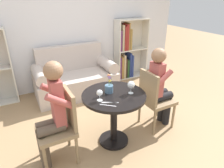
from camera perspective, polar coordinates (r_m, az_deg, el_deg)
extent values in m
plane|color=tan|center=(2.88, 0.47, -15.85)|extent=(16.00, 16.00, 0.00)
cube|color=silver|center=(4.16, -13.45, 16.96)|extent=(5.20, 0.05, 2.70)
cylinder|color=black|center=(2.47, 0.53, -3.32)|extent=(0.80, 0.80, 0.03)
cylinder|color=black|center=(2.66, 0.50, -9.95)|extent=(0.09, 0.09, 0.66)
cylinder|color=black|center=(2.87, 0.48, -15.62)|extent=(0.40, 0.40, 0.03)
cube|color=beige|center=(4.03, -10.12, 0.00)|extent=(1.55, 0.80, 0.42)
cube|color=beige|center=(4.15, -11.97, 7.43)|extent=(1.33, 0.16, 0.50)
cylinder|color=beige|center=(3.78, -20.05, 2.46)|extent=(0.22, 0.72, 0.22)
cylinder|color=beige|center=(4.13, -1.64, 5.82)|extent=(0.22, 0.72, 0.22)
cube|color=silver|center=(4.00, -26.78, 4.62)|extent=(0.02, 0.28, 1.35)
cube|color=silver|center=(4.80, 4.65, 10.27)|extent=(0.76, 0.02, 1.35)
cube|color=silver|center=(4.51, 1.47, 9.40)|extent=(0.02, 0.28, 1.35)
cube|color=silver|center=(4.90, 9.18, 10.34)|extent=(0.02, 0.28, 1.35)
cube|color=silver|center=(4.90, 5.17, 2.41)|extent=(0.71, 0.28, 0.02)
cube|color=silver|center=(4.69, 5.48, 9.91)|extent=(0.71, 0.28, 0.02)
cube|color=silver|center=(4.57, 5.83, 17.96)|extent=(0.71, 0.28, 0.02)
cube|color=#602D5B|center=(4.64, 1.91, 4.75)|extent=(0.03, 0.23, 0.52)
cube|color=olive|center=(4.67, 2.51, 4.83)|extent=(0.05, 0.23, 0.51)
cube|color=tan|center=(4.69, 3.10, 5.15)|extent=(0.05, 0.23, 0.55)
cube|color=#332319|center=(4.73, 3.56, 4.73)|extent=(0.03, 0.23, 0.46)
cube|color=#234723|center=(4.76, 4.08, 4.63)|extent=(0.04, 0.23, 0.43)
cube|color=navy|center=(4.76, 4.70, 5.62)|extent=(0.04, 0.23, 0.58)
cube|color=navy|center=(4.80, 5.25, 5.36)|extent=(0.05, 0.23, 0.52)
cube|color=#602D5B|center=(4.47, 2.04, 12.33)|extent=(0.03, 0.23, 0.44)
cube|color=tan|center=(4.48, 2.64, 13.08)|extent=(0.05, 0.23, 0.56)
cube|color=maroon|center=(4.51, 3.25, 12.90)|extent=(0.04, 0.23, 0.52)
cube|color=maroon|center=(4.53, 3.84, 13.24)|extent=(0.05, 0.23, 0.56)
cube|color=olive|center=(4.55, 4.35, 13.43)|extent=(0.03, 0.23, 0.59)
cube|color=olive|center=(4.59, 4.81, 12.67)|extent=(0.04, 0.23, 0.46)
cylinder|color=#937A56|center=(2.71, -19.90, -15.22)|extent=(0.04, 0.04, 0.40)
cylinder|color=#937A56|center=(2.44, -18.45, -20.26)|extent=(0.04, 0.04, 0.40)
cylinder|color=#937A56|center=(2.74, -12.39, -13.51)|extent=(0.04, 0.04, 0.40)
cylinder|color=#937A56|center=(2.48, -9.96, -18.20)|extent=(0.04, 0.04, 0.40)
cube|color=#937A56|center=(2.44, -15.79, -12.73)|extent=(0.42, 0.42, 0.05)
cube|color=#937A56|center=(2.33, -11.95, -6.75)|extent=(0.04, 0.38, 0.45)
cylinder|color=#937A56|center=(3.13, 17.10, -8.74)|extent=(0.04, 0.04, 0.40)
cylinder|color=#937A56|center=(3.35, 12.85, -5.90)|extent=(0.04, 0.04, 0.40)
cylinder|color=#937A56|center=(2.92, 12.00, -10.81)|extent=(0.04, 0.04, 0.40)
cylinder|color=#937A56|center=(3.15, 7.86, -7.59)|extent=(0.04, 0.04, 0.40)
cube|color=#937A56|center=(3.02, 12.85, -4.60)|extent=(0.43, 0.43, 0.05)
cube|color=#937A56|center=(2.79, 10.36, -1.09)|extent=(0.05, 0.38, 0.45)
cylinder|color=brown|center=(2.60, -19.11, -16.35)|extent=(0.11, 0.11, 0.45)
cylinder|color=brown|center=(2.51, -18.65, -17.89)|extent=(0.11, 0.11, 0.45)
cylinder|color=brown|center=(2.44, -17.44, -10.88)|extent=(0.30, 0.11, 0.11)
cylinder|color=brown|center=(2.35, -16.89, -12.32)|extent=(0.30, 0.11, 0.11)
cube|color=#B2514C|center=(2.26, -15.34, -5.22)|extent=(0.12, 0.20, 0.55)
cylinder|color=#B2514C|center=(2.34, -16.35, -1.87)|extent=(0.29, 0.07, 0.23)
cylinder|color=#B2514C|center=(2.10, -14.74, -4.84)|extent=(0.29, 0.07, 0.23)
sphere|color=#936B4C|center=(2.10, -16.48, 3.66)|extent=(0.20, 0.20, 0.20)
cylinder|color=black|center=(3.18, 15.35, -7.43)|extent=(0.11, 0.11, 0.45)
cylinder|color=black|center=(3.25, 14.04, -6.55)|extent=(0.11, 0.11, 0.45)
cylinder|color=black|center=(2.98, 14.38, -3.55)|extent=(0.30, 0.12, 0.11)
cylinder|color=black|center=(3.05, 13.02, -2.70)|extent=(0.30, 0.12, 0.11)
cube|color=#B2514C|center=(2.83, 12.55, 1.04)|extent=(0.12, 0.20, 0.51)
cylinder|color=#B2514C|center=(2.71, 14.51, 1.46)|extent=(0.29, 0.08, 0.23)
cylinder|color=#B2514C|center=(2.90, 10.97, 3.34)|extent=(0.29, 0.08, 0.23)
sphere|color=#936B4C|center=(2.71, 13.24, 7.94)|extent=(0.20, 0.20, 0.20)
cylinder|color=white|center=(2.34, -3.50, -4.65)|extent=(0.06, 0.06, 0.00)
cylinder|color=white|center=(2.32, -3.53, -3.90)|extent=(0.01, 0.01, 0.07)
sphere|color=white|center=(2.29, -3.57, -2.53)|extent=(0.07, 0.07, 0.07)
sphere|color=maroon|center=(2.29, -3.56, -2.73)|extent=(0.05, 0.05, 0.05)
cylinder|color=white|center=(2.50, 5.38, -2.56)|extent=(0.06, 0.06, 0.00)
cylinder|color=white|center=(2.49, 5.42, -1.74)|extent=(0.01, 0.01, 0.08)
sphere|color=white|center=(2.45, 5.49, -0.19)|extent=(0.09, 0.09, 0.09)
sphere|color=maroon|center=(2.46, 5.48, -0.43)|extent=(0.07, 0.07, 0.07)
cylinder|color=slate|center=(2.49, -0.87, -1.40)|extent=(0.10, 0.10, 0.10)
cylinder|color=#4C7A42|center=(2.46, -0.63, 0.29)|extent=(0.00, 0.01, 0.06)
sphere|color=#EACC4C|center=(2.44, -0.64, 0.96)|extent=(0.04, 0.04, 0.04)
cylinder|color=#4C7A42|center=(2.44, -0.64, 0.65)|extent=(0.00, 0.01, 0.10)
sphere|color=#9E70B2|center=(2.42, -0.64, 1.75)|extent=(0.04, 0.04, 0.04)
cylinder|color=#4C7A42|center=(2.44, -0.91, 1.03)|extent=(0.01, 0.01, 0.13)
sphere|color=#E07F4C|center=(2.42, -0.92, 2.47)|extent=(0.04, 0.04, 0.04)
cylinder|color=#4C7A42|center=(2.44, -0.91, 0.89)|extent=(0.01, 0.01, 0.12)
sphere|color=#9E70B2|center=(2.42, -0.92, 2.21)|extent=(0.04, 0.04, 0.04)
cylinder|color=#4C7A42|center=(2.45, -0.29, 1.08)|extent=(0.01, 0.01, 0.13)
sphere|color=silver|center=(2.42, -0.30, 2.50)|extent=(0.04, 0.04, 0.04)
cube|color=silver|center=(2.29, -0.76, -5.27)|extent=(0.17, 0.11, 0.00)
cube|color=silver|center=(2.24, -1.20, -6.10)|extent=(0.15, 0.13, 0.00)
cube|color=silver|center=(2.29, -0.50, -5.33)|extent=(0.18, 0.09, 0.00)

